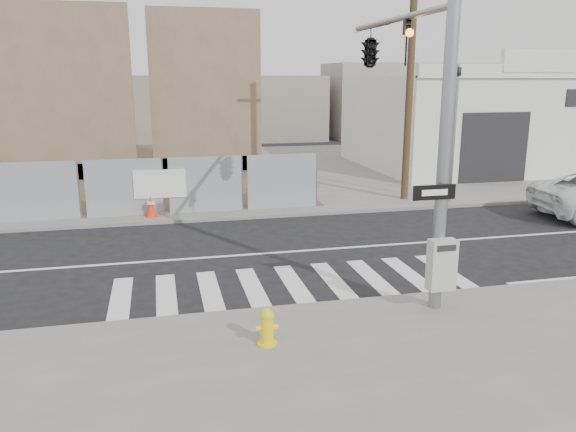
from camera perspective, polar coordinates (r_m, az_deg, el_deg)
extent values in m
plane|color=black|center=(15.89, -1.57, -3.78)|extent=(100.00, 100.00, 0.00)
cube|color=slate|center=(29.39, -7.08, 4.42)|extent=(50.00, 20.00, 0.12)
cylinder|color=gray|center=(11.52, 15.69, 7.42)|extent=(0.26, 0.26, 7.00)
cylinder|color=gray|center=(13.86, 11.00, 19.04)|extent=(0.14, 5.20, 0.14)
cube|color=#B2B2AF|center=(11.77, 15.35, -4.80)|extent=(0.55, 0.30, 1.05)
cube|color=black|center=(11.41, 14.64, 2.34)|extent=(0.90, 0.03, 0.30)
cube|color=silver|center=(11.39, 14.69, 2.32)|extent=(0.55, 0.01, 0.12)
imported|color=black|center=(13.27, 11.98, 16.85)|extent=(0.16, 0.20, 1.00)
imported|color=black|center=(15.29, 8.38, 16.55)|extent=(0.53, 2.48, 1.00)
cylinder|color=gray|center=(22.44, 16.50, 7.93)|extent=(0.12, 0.12, 5.20)
imported|color=black|center=(22.35, 16.95, 14.31)|extent=(0.16, 0.20, 1.00)
cube|color=brown|center=(28.14, -21.71, 11.47)|extent=(6.00, 0.50, 8.00)
cube|color=brown|center=(28.84, -20.97, 4.36)|extent=(6.00, 1.30, 0.80)
cube|color=brown|center=(28.96, -8.32, 12.32)|extent=(5.50, 0.50, 8.00)
cube|color=brown|center=(29.66, -8.15, 5.37)|extent=(5.50, 1.30, 0.80)
cube|color=silver|center=(32.71, 18.51, 9.11)|extent=(12.00, 10.00, 4.80)
cube|color=silver|center=(28.48, 24.25, 13.27)|extent=(12.00, 0.30, 0.60)
cube|color=silver|center=(28.45, 24.41, 14.17)|extent=(4.00, 0.30, 1.00)
cube|color=black|center=(27.49, 20.23, 6.53)|extent=(3.40, 0.06, 3.20)
cylinder|color=#4C3A23|center=(22.46, 12.34, 14.32)|extent=(0.28, 0.28, 10.00)
cylinder|color=yellow|center=(10.41, -2.13, -12.79)|extent=(0.37, 0.37, 0.04)
cylinder|color=yellow|center=(10.30, -2.15, -11.54)|extent=(0.24, 0.24, 0.54)
sphere|color=yellow|center=(10.18, -2.16, -10.07)|extent=(0.25, 0.25, 0.25)
cylinder|color=yellow|center=(10.26, -2.95, -11.34)|extent=(0.13, 0.10, 0.10)
cylinder|color=yellow|center=(10.31, -1.35, -11.19)|extent=(0.13, 0.10, 0.10)
cube|color=#E3590B|center=(20.54, -14.43, 0.23)|extent=(0.41, 0.41, 0.03)
cone|color=#E3590B|center=(20.48, -14.48, 1.04)|extent=(0.37, 0.37, 0.62)
cylinder|color=silver|center=(20.46, -14.50, 1.28)|extent=(0.24, 0.24, 0.07)
cube|color=#EF350C|center=(20.09, -13.70, -0.02)|extent=(0.50, 0.50, 0.03)
cone|color=#EF350C|center=(20.01, -13.76, 1.00)|extent=(0.44, 0.44, 0.77)
cylinder|color=silver|center=(19.99, -13.78, 1.31)|extent=(0.30, 0.30, 0.09)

